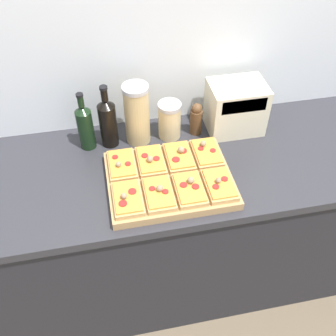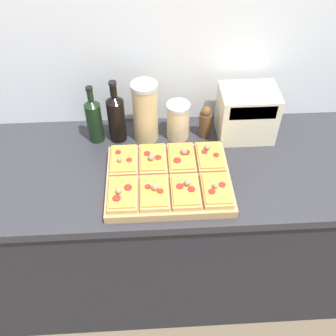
# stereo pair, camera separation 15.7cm
# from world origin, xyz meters

# --- Properties ---
(ground_plane) EXTENTS (12.00, 12.00, 0.00)m
(ground_plane) POSITION_xyz_m (0.00, 0.00, 0.00)
(ground_plane) COLOR brown
(wall_back) EXTENTS (6.00, 0.06, 2.50)m
(wall_back) POSITION_xyz_m (0.00, 0.67, 1.25)
(wall_back) COLOR silver
(wall_back) RESTS_ON ground_plane
(kitchen_counter) EXTENTS (2.63, 0.67, 0.89)m
(kitchen_counter) POSITION_xyz_m (0.00, 0.32, 0.45)
(kitchen_counter) COLOR #232328
(kitchen_counter) RESTS_ON ground_plane
(cutting_board) EXTENTS (0.49, 0.39, 0.04)m
(cutting_board) POSITION_xyz_m (-0.05, 0.21, 0.91)
(cutting_board) COLOR tan
(cutting_board) RESTS_ON kitchen_counter
(pizza_slice_back_left) EXTENTS (0.11, 0.17, 0.05)m
(pizza_slice_back_left) POSITION_xyz_m (-0.23, 0.31, 0.94)
(pizza_slice_back_left) COLOR tan
(pizza_slice_back_left) RESTS_ON cutting_board
(pizza_slice_back_midleft) EXTENTS (0.11, 0.17, 0.05)m
(pizza_slice_back_midleft) POSITION_xyz_m (-0.11, 0.31, 0.94)
(pizza_slice_back_midleft) COLOR tan
(pizza_slice_back_midleft) RESTS_ON cutting_board
(pizza_slice_back_midright) EXTENTS (0.11, 0.17, 0.06)m
(pizza_slice_back_midright) POSITION_xyz_m (0.01, 0.31, 0.94)
(pizza_slice_back_midright) COLOR tan
(pizza_slice_back_midright) RESTS_ON cutting_board
(pizza_slice_back_right) EXTENTS (0.11, 0.17, 0.05)m
(pizza_slice_back_right) POSITION_xyz_m (0.13, 0.31, 0.94)
(pizza_slice_back_right) COLOR tan
(pizza_slice_back_right) RESTS_ON cutting_board
(pizza_slice_front_left) EXTENTS (0.11, 0.17, 0.05)m
(pizza_slice_front_left) POSITION_xyz_m (-0.23, 0.12, 0.94)
(pizza_slice_front_left) COLOR tan
(pizza_slice_front_left) RESTS_ON cutting_board
(pizza_slice_front_midleft) EXTENTS (0.11, 0.17, 0.05)m
(pizza_slice_front_midleft) POSITION_xyz_m (-0.11, 0.12, 0.94)
(pizza_slice_front_midleft) COLOR tan
(pizza_slice_front_midleft) RESTS_ON cutting_board
(pizza_slice_front_midright) EXTENTS (0.11, 0.17, 0.06)m
(pizza_slice_front_midright) POSITION_xyz_m (0.01, 0.12, 0.94)
(pizza_slice_front_midright) COLOR tan
(pizza_slice_front_midright) RESTS_ON cutting_board
(pizza_slice_front_right) EXTENTS (0.11, 0.17, 0.05)m
(pizza_slice_front_right) POSITION_xyz_m (0.13, 0.12, 0.94)
(pizza_slice_front_right) COLOR tan
(pizza_slice_front_right) RESTS_ON cutting_board
(olive_oil_bottle) EXTENTS (0.07, 0.07, 0.28)m
(olive_oil_bottle) POSITION_xyz_m (-0.35, 0.51, 1.01)
(olive_oil_bottle) COLOR black
(olive_oil_bottle) RESTS_ON kitchen_counter
(wine_bottle) EXTENTS (0.08, 0.08, 0.30)m
(wine_bottle) POSITION_xyz_m (-0.26, 0.51, 1.01)
(wine_bottle) COLOR black
(wine_bottle) RESTS_ON kitchen_counter
(grain_jar_tall) EXTENTS (0.11, 0.11, 0.28)m
(grain_jar_tall) POSITION_xyz_m (-0.13, 0.51, 1.03)
(grain_jar_tall) COLOR tan
(grain_jar_tall) RESTS_ON kitchen_counter
(grain_jar_short) EXTENTS (0.10, 0.10, 0.18)m
(grain_jar_short) POSITION_xyz_m (0.01, 0.51, 0.98)
(grain_jar_short) COLOR beige
(grain_jar_short) RESTS_ON kitchen_counter
(pepper_mill) EXTENTS (0.06, 0.06, 0.16)m
(pepper_mill) POSITION_xyz_m (0.14, 0.51, 0.97)
(pepper_mill) COLOR brown
(pepper_mill) RESTS_ON kitchen_counter
(toaster_oven) EXTENTS (0.27, 0.19, 0.23)m
(toaster_oven) POSITION_xyz_m (0.32, 0.51, 1.01)
(toaster_oven) COLOR beige
(toaster_oven) RESTS_ON kitchen_counter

